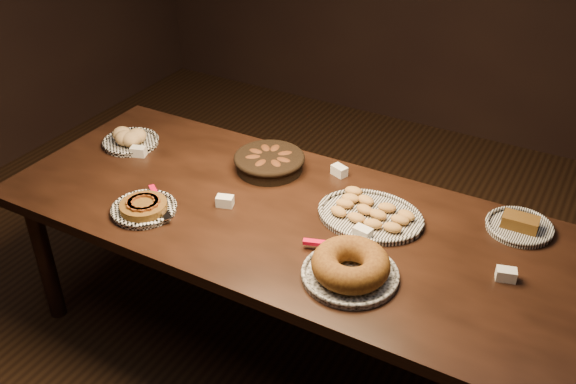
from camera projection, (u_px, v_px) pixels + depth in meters
The scene contains 9 objects.
ground at pixel (283, 342), 3.05m from camera, with size 5.00×5.00×0.00m, color black.
buffet_table at pixel (283, 227), 2.68m from camera, with size 2.40×1.00×0.75m.
apple_tart_plate at pixel (144, 207), 2.63m from camera, with size 0.29×0.28×0.05m.
madeleine_platter at pixel (370, 214), 2.59m from camera, with size 0.43×0.35×0.05m.
bundt_cake_plate at pixel (350, 267), 2.27m from camera, with size 0.41×0.35×0.11m.
croissant_basket at pixel (269, 161), 2.90m from camera, with size 0.39×0.39×0.08m.
bread_roll_plate at pixel (130, 139), 3.10m from camera, with size 0.27×0.27×0.08m.
loaf_plate at pixel (520, 226), 2.53m from camera, with size 0.26×0.26×0.06m.
tent_cards at pixel (304, 202), 2.66m from camera, with size 1.81×0.52×0.04m.
Camera 1 is at (1.08, -1.88, 2.26)m, focal length 40.00 mm.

